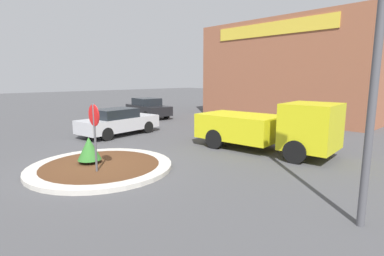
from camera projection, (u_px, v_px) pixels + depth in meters
name	position (u px, v px, depth m)	size (l,w,h in m)	color
ground_plane	(101.00, 169.00, 10.40)	(120.00, 120.00, 0.00)	#474749
traffic_island	(101.00, 167.00, 10.38)	(4.88, 4.88, 0.15)	#BCB7AD
stop_sign	(94.00, 127.00, 9.39)	(0.68, 0.07, 2.32)	#4C4C51
island_shrub	(89.00, 148.00, 10.48)	(0.81, 0.81, 0.92)	brown
utility_truck	(269.00, 127.00, 12.66)	(6.07, 2.82, 2.16)	gold
storefront_building	(291.00, 71.00, 23.09)	(13.05, 6.07, 7.26)	#93563D
parked_sedan_black	(148.00, 108.00, 23.58)	(4.51, 2.37, 1.54)	black
parked_sedan_silver	(118.00, 122.00, 16.39)	(2.35, 4.69, 1.47)	#B7B7BC
light_pole	(379.00, 38.00, 5.76)	(0.70, 0.30, 6.64)	#4C4C51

